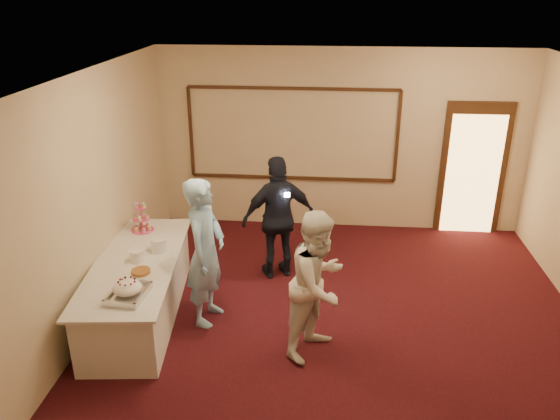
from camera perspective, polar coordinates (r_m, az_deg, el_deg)
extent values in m
plane|color=black|center=(6.54, 6.24, -14.16)|extent=(7.00, 7.00, 0.00)
cube|color=beige|center=(9.06, 6.42, 7.17)|extent=(6.00, 0.04, 3.00)
cube|color=beige|center=(6.40, -21.05, -1.00)|extent=(0.04, 7.00, 3.00)
cube|color=white|center=(5.32, 7.64, 12.68)|extent=(6.00, 7.00, 0.04)
cube|color=black|center=(9.25, 1.28, 3.40)|extent=(3.40, 0.04, 0.05)
cube|color=black|center=(8.86, 1.37, 12.59)|extent=(3.40, 0.04, 0.05)
cube|color=black|center=(9.29, -9.30, 8.04)|extent=(0.05, 0.04, 1.50)
cube|color=black|center=(9.08, 12.18, 7.47)|extent=(0.05, 0.04, 1.50)
cube|color=black|center=(9.44, 19.50, 4.08)|extent=(1.05, 0.06, 2.20)
cube|color=#FFBF66|center=(9.44, 19.46, 3.45)|extent=(0.85, 0.02, 2.00)
cube|color=silver|center=(7.08, -14.54, -8.07)|extent=(1.13, 2.51, 0.74)
cube|color=silver|center=(6.90, -14.85, -5.31)|extent=(1.26, 2.66, 0.03)
cube|color=#BABDC1|center=(6.17, -15.56, -8.56)|extent=(0.41, 0.50, 0.04)
ellipsoid|color=white|center=(6.13, -15.64, -7.83)|extent=(0.31, 0.31, 0.14)
cube|color=silver|center=(6.24, -14.24, -7.78)|extent=(0.14, 0.32, 0.01)
cylinder|color=#E34684|center=(7.62, -14.31, -0.66)|extent=(0.02, 0.02, 0.41)
cylinder|color=#E34684|center=(7.70, -14.17, -2.03)|extent=(0.31, 0.31, 0.01)
cylinder|color=#E34684|center=(7.64, -14.29, -0.91)|extent=(0.24, 0.24, 0.01)
cylinder|color=#E34684|center=(7.57, -14.40, 0.23)|extent=(0.16, 0.16, 0.01)
cylinder|color=white|center=(6.86, -14.70, -4.68)|extent=(0.16, 0.16, 0.14)
cylinder|color=white|center=(6.83, -14.76, -4.14)|extent=(0.17, 0.17, 0.01)
cylinder|color=white|center=(7.04, -12.54, -3.60)|extent=(0.20, 0.20, 0.16)
cylinder|color=white|center=(7.01, -12.60, -2.98)|extent=(0.21, 0.21, 0.01)
cylinder|color=white|center=(6.59, -14.31, -6.45)|extent=(0.26, 0.26, 0.01)
cylinder|color=#985726|center=(6.58, -14.33, -6.25)|extent=(0.22, 0.22, 0.04)
imported|color=#94C8F0|center=(6.60, -7.79, -4.38)|extent=(0.55, 0.74, 1.86)
imported|color=white|center=(6.04, 4.06, -7.72)|extent=(0.99, 1.05, 1.71)
imported|color=black|center=(7.56, -0.13, -0.84)|extent=(1.13, 0.80, 1.78)
cube|color=white|center=(7.23, 0.74, 1.59)|extent=(0.07, 0.05, 0.05)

